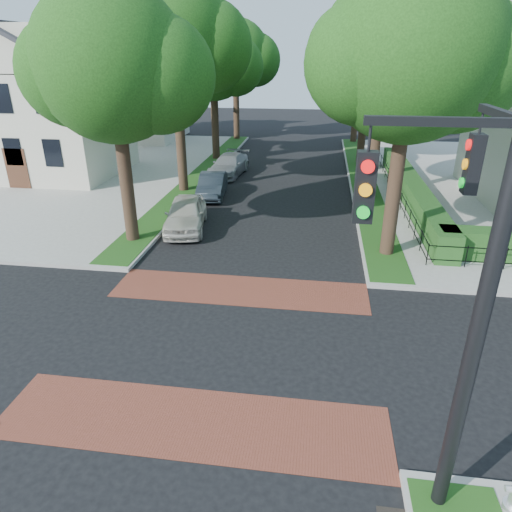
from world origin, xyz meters
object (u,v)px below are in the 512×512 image
(parked_car_front, at_px, (186,214))
(parked_car_middle, at_px, (212,185))
(traffic_signal, at_px, (470,276))
(parked_car_rear, at_px, (229,165))

(parked_car_front, height_order, parked_car_middle, parked_car_front)
(parked_car_front, distance_m, parked_car_middle, 5.42)
(traffic_signal, bearing_deg, parked_car_rear, 109.51)
(parked_car_rear, bearing_deg, parked_car_middle, -83.26)
(traffic_signal, xyz_separation_m, parked_car_rear, (-8.49, 23.95, -4.01))
(parked_car_front, relative_size, parked_car_middle, 1.09)
(parked_car_front, xyz_separation_m, parked_car_rear, (0.00, 10.61, -0.06))
(traffic_signal, distance_m, parked_car_middle, 20.97)
(parked_car_front, relative_size, parked_car_rear, 0.93)
(parked_car_middle, relative_size, parked_car_rear, 0.85)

